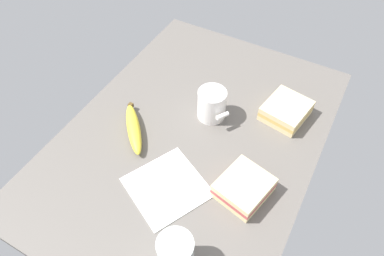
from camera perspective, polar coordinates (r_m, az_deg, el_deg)
tabletop at (r=96.67cm, az=0.00°, el=-1.53°), size 90.00×64.00×2.00cm
coffee_mug_black at (r=97.37cm, az=3.18°, el=3.82°), size 8.43×9.79×8.85cm
sandwich_main at (r=84.99cm, az=8.23°, el=-9.33°), size 13.84×12.96×4.40cm
sandwich_side at (r=102.15cm, az=14.71°, el=2.71°), size 13.73×12.77×4.40cm
glass_of_milk at (r=74.95cm, az=-2.58°, el=-19.49°), size 7.28×7.28×9.82cm
banana at (r=96.44cm, az=-9.26°, el=-0.06°), size 15.27×14.26×3.40cm
paper_napkin at (r=86.81cm, az=-3.99°, el=-9.32°), size 22.59×22.59×0.30cm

